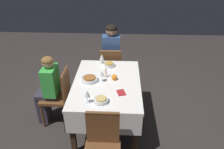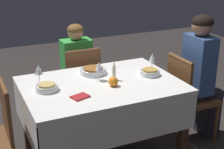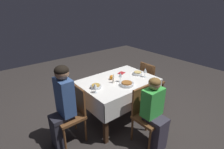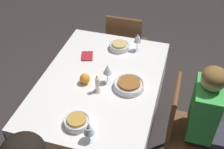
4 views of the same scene
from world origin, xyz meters
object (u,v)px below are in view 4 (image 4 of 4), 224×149
object	(u,v)px
wine_glass_east	(89,129)
bowl_west	(119,46)
chair_west	(126,45)
bowl_east	(77,121)
wine_glass_west	(138,38)
napkin_red_folded	(87,56)
orange_fruit	(85,79)
chair_north	(185,127)
bowl_north	(129,85)
dining_table	(100,90)
wine_glass_north	(107,70)
person_child_green	(209,122)
candle_centerpiece	(97,85)

from	to	relation	value
wine_glass_east	bowl_west	size ratio (longest dim) A/B	0.86
chair_west	bowl_east	xyz separation A→B (m)	(1.34, 0.00, 0.29)
wine_glass_west	wine_glass_east	bearing A→B (deg)	-4.27
chair_west	napkin_red_folded	xyz separation A→B (m)	(0.63, -0.19, 0.27)
orange_fruit	chair_north	bearing A→B (deg)	90.61
bowl_east	bowl_west	world-z (taller)	same
orange_fruit	napkin_red_folded	bearing A→B (deg)	-162.61
bowl_west	wine_glass_west	world-z (taller)	wine_glass_west
wine_glass_east	bowl_north	distance (m)	0.54
wine_glass_west	dining_table	bearing A→B (deg)	-22.19
wine_glass_north	napkin_red_folded	size ratio (longest dim) A/B	1.10
dining_table	bowl_east	bearing A→B (deg)	-0.72
chair_north	person_child_green	size ratio (longest dim) A/B	0.81
person_child_green	bowl_east	distance (m)	0.96
bowl_west	orange_fruit	bearing A→B (deg)	-14.63
wine_glass_north	wine_glass_west	size ratio (longest dim) A/B	0.98
chair_north	wine_glass_east	bearing A→B (deg)	130.33
chair_north	wine_glass_west	bearing A→B (deg)	44.11
person_child_green	bowl_west	world-z (taller)	person_child_green
chair_north	candle_centerpiece	world-z (taller)	candle_centerpiece
chair_north	wine_glass_east	size ratio (longest dim) A/B	5.66
person_child_green	wine_glass_east	xyz separation A→B (m)	(0.49, -0.73, 0.26)
bowl_east	dining_table	bearing A→B (deg)	179.28
bowl_north	orange_fruit	xyz separation A→B (m)	(0.04, -0.33, 0.01)
chair_north	wine_glass_west	size ratio (longest dim) A/B	5.13
chair_west	bowl_west	xyz separation A→B (m)	(0.44, 0.04, 0.29)
bowl_north	wine_glass_north	size ratio (longest dim) A/B	1.40
chair_west	wine_glass_east	xyz separation A→B (m)	(1.43, 0.12, 0.36)
wine_glass_east	orange_fruit	bearing A→B (deg)	-156.41
chair_north	chair_west	bearing A→B (deg)	36.87
candle_centerpiece	dining_table	bearing A→B (deg)	-170.01
dining_table	wine_glass_west	distance (m)	0.55
person_child_green	wine_glass_north	distance (m)	0.83
dining_table	bowl_north	bearing A→B (deg)	84.54
chair_north	napkin_red_folded	world-z (taller)	chair_north
wine_glass_east	candle_centerpiece	size ratio (longest dim) A/B	1.00
wine_glass_north	person_child_green	bearing A→B (deg)	86.53
bowl_north	chair_west	bearing A→B (deg)	-164.90
chair_west	bowl_east	size ratio (longest dim) A/B	5.04
person_child_green	napkin_red_folded	world-z (taller)	person_child_green
napkin_red_folded	chair_north	bearing A→B (deg)	70.95
napkin_red_folded	wine_glass_north	bearing A→B (deg)	45.04
chair_west	napkin_red_folded	distance (m)	0.71
chair_west	bowl_north	distance (m)	0.98
wine_glass_east	wine_glass_west	bearing A→B (deg)	175.73
bowl_east	bowl_north	bearing A→B (deg)	151.16
chair_west	napkin_red_folded	bearing A→B (deg)	73.46
wine_glass_north	wine_glass_west	world-z (taller)	wine_glass_west
dining_table	chair_north	size ratio (longest dim) A/B	1.48
chair_west	napkin_red_folded	size ratio (longest dim) A/B	5.78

